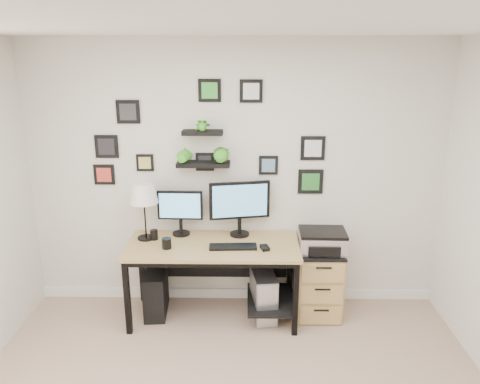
{
  "coord_description": "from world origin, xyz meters",
  "views": [
    {
      "loc": [
        0.11,
        -2.37,
        2.48
      ],
      "look_at": [
        0.05,
        1.83,
        1.2
      ],
      "focal_mm": 35.0,
      "sensor_mm": 36.0,
      "label": 1
    }
  ],
  "objects_px": {
    "file_cabinet": "(318,281)",
    "printer": "(322,241)",
    "table_lamp": "(144,195)",
    "mug": "(167,243)",
    "monitor_left": "(180,209)",
    "monitor_right": "(240,204)",
    "pc_tower_black": "(156,292)",
    "pc_tower_grey": "(263,294)",
    "desk": "(217,255)"
  },
  "relations": [
    {
      "from": "monitor_left",
      "to": "desk",
      "type": "bearing_deg",
      "value": -29.35
    },
    {
      "from": "desk",
      "to": "mug",
      "type": "relative_size",
      "value": 16.5
    },
    {
      "from": "desk",
      "to": "monitor_left",
      "type": "distance_m",
      "value": 0.57
    },
    {
      "from": "table_lamp",
      "to": "pc_tower_black",
      "type": "bearing_deg",
      "value": -45.26
    },
    {
      "from": "printer",
      "to": "monitor_left",
      "type": "bearing_deg",
      "value": 172.38
    },
    {
      "from": "file_cabinet",
      "to": "monitor_right",
      "type": "bearing_deg",
      "value": 169.9
    },
    {
      "from": "pc_tower_grey",
      "to": "monitor_right",
      "type": "bearing_deg",
      "value": 136.61
    },
    {
      "from": "table_lamp",
      "to": "pc_tower_grey",
      "type": "height_order",
      "value": "table_lamp"
    },
    {
      "from": "desk",
      "to": "pc_tower_grey",
      "type": "bearing_deg",
      "value": -3.13
    },
    {
      "from": "table_lamp",
      "to": "pc_tower_grey",
      "type": "distance_m",
      "value": 1.48
    },
    {
      "from": "desk",
      "to": "monitor_right",
      "type": "xyz_separation_m",
      "value": [
        0.21,
        0.19,
        0.44
      ]
    },
    {
      "from": "pc_tower_black",
      "to": "pc_tower_grey",
      "type": "distance_m",
      "value": 1.04
    },
    {
      "from": "desk",
      "to": "mug",
      "type": "distance_m",
      "value": 0.5
    },
    {
      "from": "desk",
      "to": "pc_tower_black",
      "type": "relative_size",
      "value": 3.6
    },
    {
      "from": "monitor_right",
      "to": "mug",
      "type": "bearing_deg",
      "value": -154.08
    },
    {
      "from": "pc_tower_grey",
      "to": "table_lamp",
      "type": "bearing_deg",
      "value": 173.65
    },
    {
      "from": "pc_tower_black",
      "to": "file_cabinet",
      "type": "height_order",
      "value": "file_cabinet"
    },
    {
      "from": "desk",
      "to": "pc_tower_grey",
      "type": "xyz_separation_m",
      "value": [
        0.44,
        -0.02,
        -0.4
      ]
    },
    {
      "from": "table_lamp",
      "to": "mug",
      "type": "height_order",
      "value": "table_lamp"
    },
    {
      "from": "desk",
      "to": "pc_tower_grey",
      "type": "distance_m",
      "value": 0.59
    },
    {
      "from": "mug",
      "to": "printer",
      "type": "xyz_separation_m",
      "value": [
        1.43,
        0.15,
        -0.03
      ]
    },
    {
      "from": "file_cabinet",
      "to": "pc_tower_black",
      "type": "bearing_deg",
      "value": -178.64
    },
    {
      "from": "monitor_right",
      "to": "pc_tower_black",
      "type": "relative_size",
      "value": 1.3
    },
    {
      "from": "desk",
      "to": "file_cabinet",
      "type": "xyz_separation_m",
      "value": [
        0.97,
        0.06,
        -0.29
      ]
    },
    {
      "from": "printer",
      "to": "desk",
      "type": "bearing_deg",
      "value": -178.68
    },
    {
      "from": "mug",
      "to": "printer",
      "type": "height_order",
      "value": "printer"
    },
    {
      "from": "mug",
      "to": "file_cabinet",
      "type": "height_order",
      "value": "mug"
    },
    {
      "from": "monitor_left",
      "to": "table_lamp",
      "type": "bearing_deg",
      "value": -162.32
    },
    {
      "from": "file_cabinet",
      "to": "printer",
      "type": "bearing_deg",
      "value": -68.99
    },
    {
      "from": "file_cabinet",
      "to": "printer",
      "type": "height_order",
      "value": "printer"
    },
    {
      "from": "mug",
      "to": "pc_tower_black",
      "type": "relative_size",
      "value": 0.22
    },
    {
      "from": "printer",
      "to": "mug",
      "type": "bearing_deg",
      "value": -174.09
    },
    {
      "from": "monitor_right",
      "to": "table_lamp",
      "type": "xyz_separation_m",
      "value": [
        -0.89,
        -0.09,
        0.12
      ]
    },
    {
      "from": "table_lamp",
      "to": "printer",
      "type": "height_order",
      "value": "table_lamp"
    },
    {
      "from": "mug",
      "to": "pc_tower_black",
      "type": "bearing_deg",
      "value": 136.53
    },
    {
      "from": "table_lamp",
      "to": "monitor_right",
      "type": "bearing_deg",
      "value": 5.96
    },
    {
      "from": "monitor_left",
      "to": "printer",
      "type": "height_order",
      "value": "monitor_left"
    },
    {
      "from": "monitor_left",
      "to": "mug",
      "type": "bearing_deg",
      "value": -104.75
    },
    {
      "from": "monitor_left",
      "to": "monitor_right",
      "type": "height_order",
      "value": "monitor_right"
    },
    {
      "from": "table_lamp",
      "to": "mug",
      "type": "distance_m",
      "value": 0.51
    },
    {
      "from": "table_lamp",
      "to": "file_cabinet",
      "type": "height_order",
      "value": "table_lamp"
    },
    {
      "from": "mug",
      "to": "pc_tower_grey",
      "type": "relative_size",
      "value": 0.2
    },
    {
      "from": "table_lamp",
      "to": "file_cabinet",
      "type": "bearing_deg",
      "value": -1.48
    },
    {
      "from": "mug",
      "to": "table_lamp",
      "type": "bearing_deg",
      "value": 135.91
    },
    {
      "from": "desk",
      "to": "monitor_right",
      "type": "relative_size",
      "value": 2.77
    },
    {
      "from": "desk",
      "to": "file_cabinet",
      "type": "distance_m",
      "value": 1.02
    },
    {
      "from": "pc_tower_grey",
      "to": "monitor_left",
      "type": "bearing_deg",
      "value": 164.19
    },
    {
      "from": "desk",
      "to": "mug",
      "type": "xyz_separation_m",
      "value": [
        -0.45,
        -0.13,
        0.17
      ]
    },
    {
      "from": "monitor_right",
      "to": "printer",
      "type": "relative_size",
      "value": 1.32
    },
    {
      "from": "monitor_right",
      "to": "table_lamp",
      "type": "bearing_deg",
      "value": -174.04
    }
  ]
}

